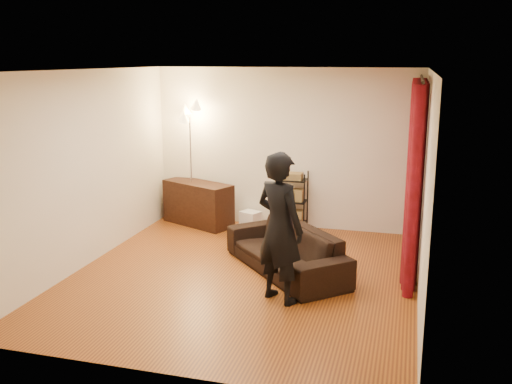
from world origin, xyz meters
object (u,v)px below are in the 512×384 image
(media_cabinet, at_px, (198,204))
(wire_shelf, at_px, (292,201))
(person, at_px, (280,228))
(floor_lamp, at_px, (191,165))
(sofa, at_px, (286,250))
(storage_boxes, at_px, (250,218))

(media_cabinet, relative_size, wire_shelf, 1.28)
(media_cabinet, xyz_separation_m, wire_shelf, (1.65, 0.12, 0.13))
(person, xyz_separation_m, media_cabinet, (-2.10, 2.75, -0.53))
(media_cabinet, distance_m, floor_lamp, 0.69)
(sofa, xyz_separation_m, storage_boxes, (-1.06, 1.95, -0.18))
(sofa, distance_m, storage_boxes, 2.22)
(person, relative_size, media_cabinet, 1.41)
(sofa, distance_m, media_cabinet, 2.66)
(sofa, xyz_separation_m, wire_shelf, (-0.31, 1.91, 0.19))
(person, bearing_deg, floor_lamp, -22.19)
(sofa, xyz_separation_m, media_cabinet, (-1.96, 1.80, 0.07))
(person, bearing_deg, sofa, -52.83)
(sofa, bearing_deg, storage_boxes, 166.23)
(sofa, relative_size, wire_shelf, 2.09)
(sofa, distance_m, person, 1.14)
(storage_boxes, height_order, floor_lamp, floor_lamp)
(person, bearing_deg, media_cabinet, -23.40)
(wire_shelf, xyz_separation_m, floor_lamp, (-1.79, -0.06, 0.55))
(sofa, bearing_deg, wire_shelf, 146.89)
(media_cabinet, bearing_deg, storage_boxes, 33.70)
(media_cabinet, height_order, storage_boxes, media_cabinet)
(person, distance_m, media_cabinet, 3.50)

